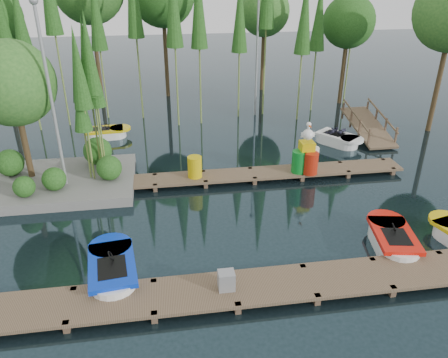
{
  "coord_description": "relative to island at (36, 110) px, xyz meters",
  "views": [
    {
      "loc": [
        -1.67,
        -13.63,
        8.19
      ],
      "look_at": [
        0.5,
        0.5,
        1.1
      ],
      "focal_mm": 35.0,
      "sensor_mm": 36.0,
      "label": 1
    }
  ],
  "objects": [
    {
      "name": "lamp_island",
      "position": [
        0.8,
        -0.79,
        1.08
      ],
      "size": [
        0.3,
        0.3,
        7.25
      ],
      "color": "gray",
      "rests_on": "ground"
    },
    {
      "name": "utility_cabinet",
      "position": [
        6.09,
        -7.79,
        -2.61
      ],
      "size": [
        0.44,
        0.37,
        0.54
      ],
      "primitive_type": "cube",
      "color": "gray",
      "rests_on": "near_dock"
    },
    {
      "name": "boat_blue",
      "position": [
        2.99,
        -6.52,
        -2.91
      ],
      "size": [
        1.61,
        2.97,
        0.96
      ],
      "rotation": [
        0.0,
        0.0,
        0.12
      ],
      "color": "white",
      "rests_on": "ground"
    },
    {
      "name": "boat_red",
      "position": [
        11.71,
        -6.27,
        -2.92
      ],
      "size": [
        1.68,
        2.86,
        0.9
      ],
      "rotation": [
        0.0,
        0.0,
        -0.19
      ],
      "color": "white",
      "rests_on": "ground"
    },
    {
      "name": "ground_plane",
      "position": [
        6.3,
        -3.29,
        -3.18
      ],
      "size": [
        90.0,
        90.0,
        0.0
      ],
      "primitive_type": "plane",
      "color": "#1B2C32"
    },
    {
      "name": "boat_white_far",
      "position": [
        13.38,
        2.44,
        -2.92
      ],
      "size": [
        2.4,
        2.67,
        1.18
      ],
      "rotation": [
        0.0,
        0.0,
        -0.23
      ],
      "color": "white",
      "rests_on": "ground"
    },
    {
      "name": "yellow_barrel",
      "position": [
        5.9,
        -0.79,
        -2.44
      ],
      "size": [
        0.59,
        0.59,
        0.88
      ],
      "primitive_type": "cylinder",
      "color": "gold",
      "rests_on": "far_dock"
    },
    {
      "name": "ramp",
      "position": [
        15.3,
        3.21,
        -2.6
      ],
      "size": [
        1.5,
        3.94,
        1.49
      ],
      "color": "brown",
      "rests_on": "ground"
    },
    {
      "name": "seagull_post",
      "position": [
        10.33,
        -0.79,
        -2.31
      ],
      "size": [
        0.53,
        0.29,
        0.86
      ],
      "color": "gray",
      "rests_on": "far_dock"
    },
    {
      "name": "far_dock",
      "position": [
        7.3,
        -0.79,
        -2.95
      ],
      "size": [
        15.0,
        1.2,
        0.5
      ],
      "color": "brown",
      "rests_on": "ground"
    },
    {
      "name": "near_dock",
      "position": [
        6.3,
        -7.79,
        -2.95
      ],
      "size": [
        18.0,
        1.5,
        0.5
      ],
      "color": "brown",
      "rests_on": "ground"
    },
    {
      "name": "island",
      "position": [
        0.0,
        0.0,
        0.0
      ],
      "size": [
        6.2,
        4.2,
        6.75
      ],
      "color": "slate",
      "rests_on": "ground"
    },
    {
      "name": "boat_yellow_far",
      "position": [
        1.8,
        5.17,
        -2.93
      ],
      "size": [
        2.47,
        1.26,
        1.2
      ],
      "rotation": [
        0.0,
        0.0,
        -0.27
      ],
      "color": "white",
      "rests_on": "ground"
    },
    {
      "name": "tree_screen",
      "position": [
        4.26,
        7.31,
        2.93
      ],
      "size": [
        34.42,
        18.53,
        10.31
      ],
      "color": "#41301B",
      "rests_on": "ground"
    },
    {
      "name": "drum_cluster",
      "position": [
        10.59,
        -0.95,
        -2.25
      ],
      "size": [
        1.25,
        1.14,
        2.15
      ],
      "color": "#0D7722",
      "rests_on": "far_dock"
    },
    {
      "name": "lamp_rear",
      "position": [
        10.3,
        7.71,
        1.08
      ],
      "size": [
        0.3,
        0.3,
        7.25
      ],
      "color": "gray",
      "rests_on": "ground"
    }
  ]
}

